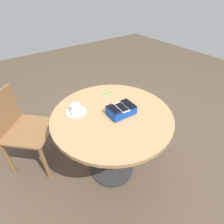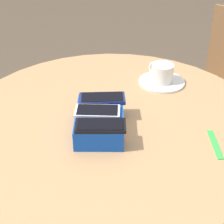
# 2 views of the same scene
# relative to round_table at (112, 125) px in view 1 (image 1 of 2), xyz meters

# --- Properties ---
(ground_plane) EXTENTS (8.00, 8.00, 0.00)m
(ground_plane) POSITION_rel_round_table_xyz_m (0.00, 0.00, -0.60)
(ground_plane) COLOR brown
(round_table) EXTENTS (0.96, 0.96, 0.72)m
(round_table) POSITION_rel_round_table_xyz_m (0.00, 0.00, 0.00)
(round_table) COLOR #2D2D2D
(round_table) RESTS_ON ground_plane
(phone_box) EXTENTS (0.22, 0.15, 0.06)m
(phone_box) POSITION_rel_round_table_xyz_m (-0.06, 0.04, 0.15)
(phone_box) COLOR #0F42AD
(phone_box) RESTS_ON round_table
(phone_black) EXTENTS (0.07, 0.14, 0.01)m
(phone_black) POSITION_rel_round_table_xyz_m (-0.13, 0.04, 0.19)
(phone_black) COLOR black
(phone_black) RESTS_ON phone_box
(phone_white) EXTENTS (0.08, 0.13, 0.01)m
(phone_white) POSITION_rel_round_table_xyz_m (-0.06, 0.04, 0.19)
(phone_white) COLOR silver
(phone_white) RESTS_ON phone_box
(phone_navy) EXTENTS (0.06, 0.14, 0.01)m
(phone_navy) POSITION_rel_round_table_xyz_m (0.01, 0.03, 0.19)
(phone_navy) COLOR navy
(phone_navy) RESTS_ON phone_box
(saucer) EXTENTS (0.16, 0.16, 0.01)m
(saucer) POSITION_rel_round_table_xyz_m (0.22, -0.19, 0.13)
(saucer) COLOR silver
(saucer) RESTS_ON round_table
(coffee_cup) EXTENTS (0.10, 0.08, 0.06)m
(coffee_cup) POSITION_rel_round_table_xyz_m (0.22, -0.19, 0.16)
(coffee_cup) COLOR silver
(coffee_cup) RESTS_ON saucer
(lanyard_strap) EXTENTS (0.13, 0.02, 0.00)m
(lanyard_strap) POSITION_rel_round_table_xyz_m (-0.15, -0.28, 0.12)
(lanyard_strap) COLOR green
(lanyard_strap) RESTS_ON round_table
(chair_near_window) EXTENTS (0.59, 0.59, 0.81)m
(chair_near_window) POSITION_rel_round_table_xyz_m (0.60, -0.59, -0.16)
(chair_near_window) COLOR brown
(chair_near_window) RESTS_ON ground_plane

